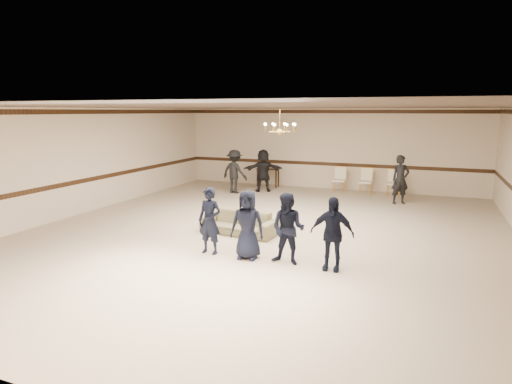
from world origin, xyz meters
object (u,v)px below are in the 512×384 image
boy_b (247,225)px  adult_left (235,172)px  banquet_chair_right (393,183)px  boy_a (210,221)px  console_table (268,177)px  boy_c (288,229)px  settee (239,223)px  adult_mid (263,170)px  banquet_chair_left (339,180)px  boy_d (332,234)px  chandelier (280,120)px  adult_right (400,180)px  banquet_chair_mid (366,182)px

boy_b → adult_left: (-3.37, 6.70, 0.09)m
adult_left → banquet_chair_right: bearing=-152.3°
boy_a → boy_b: same height
adult_left → console_table: (0.70, 1.79, -0.44)m
boy_c → settee: 2.51m
boy_a → adult_mid: size_ratio=0.89×
banquet_chair_left → boy_c: bearing=-85.2°
boy_a → settee: size_ratio=0.75×
boy_d → adult_left: 8.46m
settee → banquet_chair_left: (1.26, 6.63, 0.20)m
banquet_chair_left → banquet_chair_right: size_ratio=1.00×
boy_c → console_table: 9.21m
chandelier → banquet_chair_left: size_ratio=0.97×
adult_right → banquet_chair_left: adult_right is taller
boy_c → settee: (-1.83, 1.66, -0.45)m
chandelier → console_table: (-2.35, 5.48, -2.49)m
banquet_chair_right → chandelier: bearing=-114.6°
boy_b → banquet_chair_right: bearing=68.1°
chandelier → banquet_chair_right: chandelier is taller
boy_c → console_table: (-3.57, 8.48, -0.35)m
boy_a → boy_b: (0.90, 0.00, 0.00)m
settee → adult_left: (-2.43, 5.04, 0.54)m
boy_b → boy_d: 1.80m
boy_d → banquet_chair_mid: boy_d is taller
chandelier → settee: chandelier is taller
boy_c → chandelier: bearing=115.5°
chandelier → banquet_chair_right: 6.37m
banquet_chair_right → console_table: (-5.00, 0.20, -0.10)m
settee → banquet_chair_right: bearing=70.0°
adult_right → boy_d: bearing=-125.7°
adult_mid → banquet_chair_left: adult_mid is taller
chandelier → console_table: size_ratio=1.02×
boy_b → console_table: bearing=101.3°
chandelier → banquet_chair_mid: 6.03m
boy_c → banquet_chair_right: 8.41m
chandelier → boy_a: chandelier is taller
boy_a → banquet_chair_right: bearing=70.8°
settee → banquet_chair_right: banquet_chair_right is taller
adult_right → banquet_chair_right: bearing=74.4°
settee → adult_mid: 5.97m
adult_right → banquet_chair_mid: bearing=106.5°
banquet_chair_right → console_table: size_ratio=1.06×
chandelier → banquet_chair_right: size_ratio=0.97×
chandelier → adult_left: size_ratio=0.57×
console_table → boy_d: bearing=-64.4°
boy_b → boy_a: bearing=173.8°
console_table → adult_right: bearing=-17.8°
boy_a → settee: bearing=93.3°
adult_right → console_table: 5.53m
adult_mid → console_table: 1.19m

